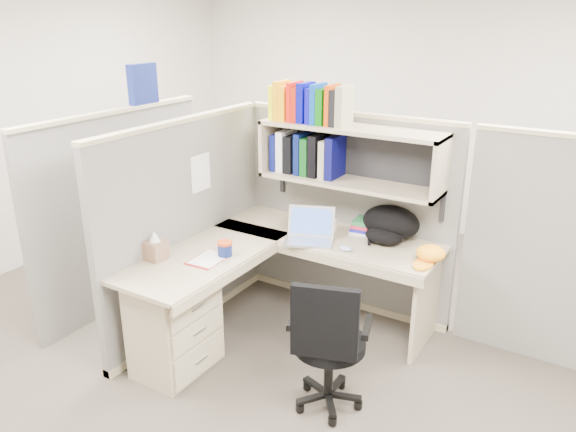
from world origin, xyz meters
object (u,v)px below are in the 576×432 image
Objects in this scene: laptop at (309,227)px; task_chair at (328,364)px; backpack at (388,225)px; snack_canister at (225,248)px; desk at (217,302)px.

laptop reaches higher than task_chair.
task_chair is at bearing -74.46° from laptop.
backpack reaches higher than snack_canister.
desk is at bearing -78.86° from snack_canister.
snack_canister is (-0.87, -0.85, -0.07)m from backpack.
laptop is (0.35, 0.66, 0.42)m from desk.
desk is 4.98× the size of laptop.
laptop is 0.38× the size of task_chair.
desk is at bearing 173.46° from task_chair.
backpack is 1.23m from task_chair.
snack_canister reaches higher than desk.
task_chair reaches higher than desk.
backpack is at bearing 13.52° from laptop.
backpack reaches higher than desk.
snack_canister is at bearing 101.14° from desk.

